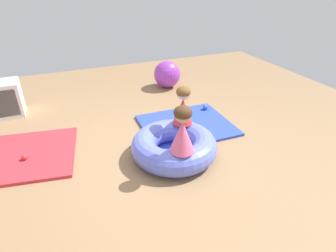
{
  "coord_description": "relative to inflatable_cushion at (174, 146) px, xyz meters",
  "views": [
    {
      "loc": [
        -1.11,
        -2.83,
        2.09
      ],
      "look_at": [
        0.09,
        0.08,
        0.34
      ],
      "focal_mm": 30.01,
      "sensor_mm": 36.0,
      "label": 1
    }
  ],
  "objects": [
    {
      "name": "gym_mat_near_left",
      "position": [
        0.49,
        0.64,
        -0.14
      ],
      "size": [
        1.33,
        1.15,
        0.04
      ],
      "primitive_type": "cube",
      "rotation": [
        0.0,
        0.0,
        -0.02
      ],
      "color": "#2D47B7",
      "rests_on": "ground"
    },
    {
      "name": "storage_cube",
      "position": [
        -2.01,
        2.09,
        0.12
      ],
      "size": [
        0.44,
        0.44,
        0.56
      ],
      "color": "white",
      "rests_on": "ground"
    },
    {
      "name": "child_in_pink",
      "position": [
        -0.05,
        -0.34,
        0.42
      ],
      "size": [
        0.34,
        0.34,
        0.55
      ],
      "rotation": [
        0.0,
        0.0,
        2.89
      ],
      "color": "#E5608E",
      "rests_on": "inflatable_cushion"
    },
    {
      "name": "play_ball_red",
      "position": [
        -1.75,
        0.58,
        -0.08
      ],
      "size": [
        0.07,
        0.07,
        0.07
      ],
      "primitive_type": "sphere",
      "color": "red",
      "rests_on": "gym_mat_near_right"
    },
    {
      "name": "child_in_red",
      "position": [
        0.23,
        0.25,
        0.41
      ],
      "size": [
        0.35,
        0.35,
        0.51
      ],
      "rotation": [
        0.0,
        0.0,
        0.5
      ],
      "color": "red",
      "rests_on": "inflatable_cushion"
    },
    {
      "name": "play_ball_blue",
      "position": [
        1.0,
        0.99,
        -0.07
      ],
      "size": [
        0.09,
        0.09,
        0.09
      ],
      "primitive_type": "sphere",
      "color": "blue",
      "rests_on": "gym_mat_near_left"
    },
    {
      "name": "ground_plane",
      "position": [
        -0.09,
        0.12,
        -0.16
      ],
      "size": [
        8.0,
        8.0,
        0.0
      ],
      "primitive_type": "plane",
      "color": "#93704C"
    },
    {
      "name": "inflatable_cushion",
      "position": [
        0.0,
        0.0,
        0.0
      ],
      "size": [
        1.08,
        1.08,
        0.31
      ],
      "primitive_type": "torus",
      "color": "#6070E5",
      "rests_on": "ground"
    },
    {
      "name": "exercise_ball_large",
      "position": [
        0.84,
        2.29,
        0.11
      ],
      "size": [
        0.53,
        0.53,
        0.53
      ],
      "primitive_type": "sphere",
      "color": "purple",
      "rests_on": "ground"
    },
    {
      "name": "gym_mat_near_right",
      "position": [
        -1.76,
        0.71,
        -0.14
      ],
      "size": [
        1.38,
        1.32,
        0.04
      ],
      "primitive_type": "cube",
      "rotation": [
        0.0,
        0.0,
        -0.16
      ],
      "color": "red",
      "rests_on": "ground"
    }
  ]
}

